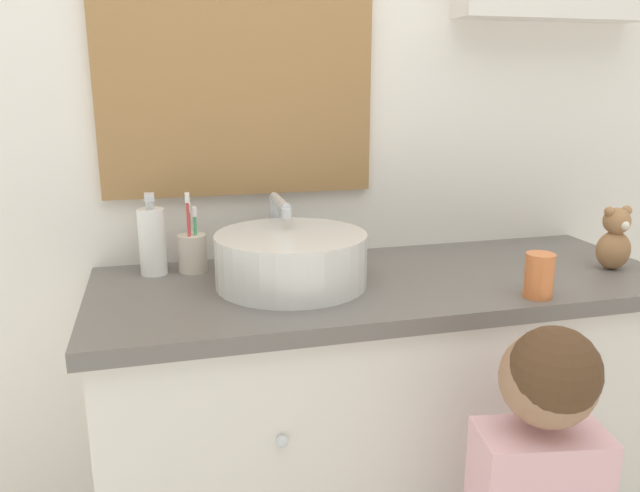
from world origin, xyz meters
TOP-DOWN VIEW (x-y plane):
  - wall_back at (0.03, 0.62)m, footprint 3.20×0.18m
  - vanity_counter at (0.00, 0.34)m, footprint 1.33×0.52m
  - sink_basin at (-0.22, 0.36)m, footprint 0.33×0.39m
  - toothbrush_holder at (-0.43, 0.51)m, footprint 0.07×0.07m
  - soap_dispenser at (-0.52, 0.51)m, footprint 0.06×0.06m
  - teddy_bear at (0.55, 0.27)m, footprint 0.08×0.07m
  - drinking_cup at (0.26, 0.14)m, footprint 0.06×0.06m

SIDE VIEW (x-z plane):
  - vanity_counter at x=0.00m, z-range 0.00..0.81m
  - drinking_cup at x=0.26m, z-range 0.81..0.90m
  - toothbrush_holder at x=-0.43m, z-range 0.76..0.95m
  - sink_basin at x=-0.22m, z-range 0.78..0.95m
  - teddy_bear at x=0.55m, z-range 0.80..0.96m
  - soap_dispenser at x=-0.52m, z-range 0.79..0.98m
  - wall_back at x=0.03m, z-range 0.05..2.55m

